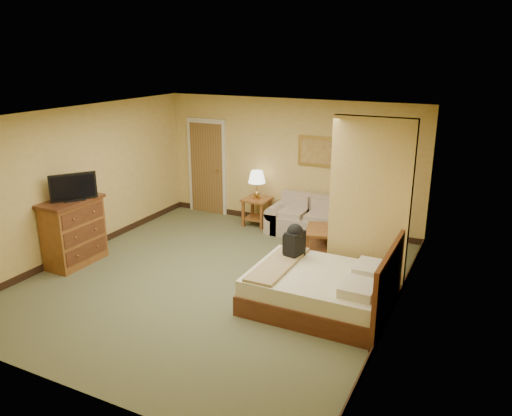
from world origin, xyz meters
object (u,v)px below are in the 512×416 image
Objects in this scene: loveseat at (307,222)px; dresser at (74,232)px; coffee_table at (328,236)px; bed at (323,289)px.

dresser reaches higher than loveseat.
loveseat reaches higher than coffee_table.
loveseat is at bearing 44.97° from dresser.
loveseat is 1.06m from coffee_table.
dresser is 4.32m from bed.
dresser reaches higher than bed.
coffee_table is 0.80× the size of dresser.
dresser is 0.58× the size of bed.
bed is (4.30, 0.38, -0.29)m from dresser.
coffee_table is (0.68, -0.80, 0.09)m from loveseat.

